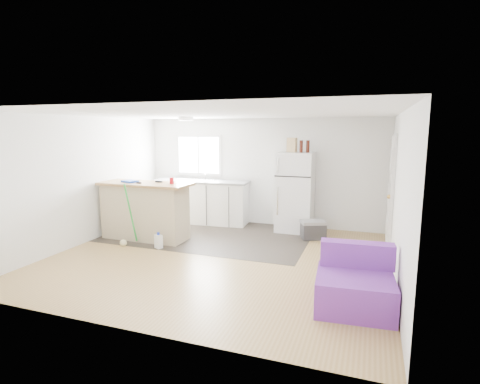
# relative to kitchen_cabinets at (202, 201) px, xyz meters

# --- Properties ---
(room) EXTENTS (5.51, 5.01, 2.41)m
(room) POSITION_rel_kitchen_cabinets_xyz_m (1.34, -2.16, 0.69)
(room) COLOR #A07943
(room) RESTS_ON ground
(vinyl_zone) EXTENTS (4.05, 2.50, 0.00)m
(vinyl_zone) POSITION_rel_kitchen_cabinets_xyz_m (0.61, -0.91, -0.50)
(vinyl_zone) COLOR #2F2923
(vinyl_zone) RESTS_ON floor
(window) EXTENTS (1.18, 0.06, 0.98)m
(window) POSITION_rel_kitchen_cabinets_xyz_m (-0.21, 0.33, 1.05)
(window) COLOR white
(window) RESTS_ON back_wall
(interior_door) EXTENTS (0.11, 0.92, 2.10)m
(interior_door) POSITION_rel_kitchen_cabinets_xyz_m (4.06, -0.61, 0.51)
(interior_door) COLOR white
(interior_door) RESTS_ON right_wall
(ceiling_fixture) EXTENTS (0.30, 0.30, 0.07)m
(ceiling_fixture) POSITION_rel_kitchen_cabinets_xyz_m (0.14, -0.96, 1.86)
(ceiling_fixture) COLOR white
(ceiling_fixture) RESTS_ON ceiling
(kitchen_cabinets) EXTENTS (2.27, 0.86, 1.28)m
(kitchen_cabinets) POSITION_rel_kitchen_cabinets_xyz_m (0.00, 0.00, 0.00)
(kitchen_cabinets) COLOR white
(kitchen_cabinets) RESTS_ON floor
(peninsula) EXTENTS (1.84, 0.72, 1.13)m
(peninsula) POSITION_rel_kitchen_cabinets_xyz_m (-0.47, -1.60, 0.07)
(peninsula) COLOR #BEAF89
(peninsula) RESTS_ON floor
(refrigerator) EXTENTS (0.74, 0.71, 1.68)m
(refrigerator) POSITION_rel_kitchen_cabinets_xyz_m (2.20, -0.02, 0.34)
(refrigerator) COLOR white
(refrigerator) RESTS_ON floor
(cooler) EXTENTS (0.57, 0.50, 0.37)m
(cooler) POSITION_rel_kitchen_cabinets_xyz_m (2.67, -0.51, -0.32)
(cooler) COLOR #2E2E30
(cooler) RESTS_ON floor
(purple_seat) EXTENTS (0.96, 0.91, 0.74)m
(purple_seat) POSITION_rel_kitchen_cabinets_xyz_m (3.59, -3.27, -0.23)
(purple_seat) COLOR purple
(purple_seat) RESTS_ON floor
(cleaner_jug) EXTENTS (0.16, 0.14, 0.30)m
(cleaner_jug) POSITION_rel_kitchen_cabinets_xyz_m (0.10, -2.07, -0.37)
(cleaner_jug) COLOR white
(cleaner_jug) RESTS_ON floor
(mop) EXTENTS (0.20, 0.33, 1.19)m
(mop) POSITION_rel_kitchen_cabinets_xyz_m (-0.56, -2.13, -0.27)
(mop) COLOR green
(mop) RESTS_ON floor
(red_cup) EXTENTS (0.10, 0.10, 0.12)m
(red_cup) POSITION_rel_kitchen_cabinets_xyz_m (0.12, -1.57, 0.68)
(red_cup) COLOR red
(red_cup) RESTS_ON peninsula
(blue_tray) EXTENTS (0.35, 0.30, 0.04)m
(blue_tray) POSITION_rel_kitchen_cabinets_xyz_m (-0.77, -1.64, 0.64)
(blue_tray) COLOR blue
(blue_tray) RESTS_ON peninsula
(tool_a) EXTENTS (0.14, 0.06, 0.03)m
(tool_a) POSITION_rel_kitchen_cabinets_xyz_m (-0.22, -1.47, 0.64)
(tool_a) COLOR black
(tool_a) RESTS_ON peninsula
(tool_b) EXTENTS (0.11, 0.06, 0.03)m
(tool_b) POSITION_rel_kitchen_cabinets_xyz_m (-0.50, -1.73, 0.63)
(tool_b) COLOR black
(tool_b) RESTS_ON peninsula
(cardboard_box) EXTENTS (0.22, 0.15, 0.30)m
(cardboard_box) POSITION_rel_kitchen_cabinets_xyz_m (2.11, -0.04, 1.33)
(cardboard_box) COLOR tan
(cardboard_box) RESTS_ON refrigerator
(bottle_left) EXTENTS (0.08, 0.08, 0.25)m
(bottle_left) POSITION_rel_kitchen_cabinets_xyz_m (2.32, -0.12, 1.30)
(bottle_left) COLOR #3D130B
(bottle_left) RESTS_ON refrigerator
(bottle_right) EXTENTS (0.07, 0.07, 0.25)m
(bottle_right) POSITION_rel_kitchen_cabinets_xyz_m (2.45, -0.06, 1.30)
(bottle_right) COLOR #3D130B
(bottle_right) RESTS_ON refrigerator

